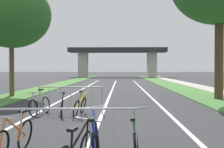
% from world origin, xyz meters
% --- Properties ---
extents(grass_verge_left, '(2.49, 68.79, 0.05)m').
position_xyz_m(grass_verge_left, '(-5.90, 28.14, 0.03)').
color(grass_verge_left, '#477A38').
rests_on(grass_verge_left, ground).
extents(grass_verge_right, '(2.49, 68.79, 0.05)m').
position_xyz_m(grass_verge_right, '(5.90, 28.14, 0.03)').
color(grass_verge_right, '#477A38').
rests_on(grass_verge_right, ground).
extents(sidewalk_path_right, '(1.78, 68.79, 0.08)m').
position_xyz_m(sidewalk_path_right, '(8.03, 28.14, 0.04)').
color(sidewalk_path_right, '#ADA89E').
rests_on(sidewalk_path_right, ground).
extents(lane_stripe_center, '(0.14, 39.80, 0.01)m').
position_xyz_m(lane_stripe_center, '(0.00, 19.90, 0.00)').
color(lane_stripe_center, silver).
rests_on(lane_stripe_center, ground).
extents(lane_stripe_right_lane, '(0.14, 39.80, 0.01)m').
position_xyz_m(lane_stripe_right_lane, '(2.56, 19.90, 0.00)').
color(lane_stripe_right_lane, silver).
rests_on(lane_stripe_right_lane, ground).
extents(lane_stripe_left_lane, '(0.14, 39.80, 0.01)m').
position_xyz_m(lane_stripe_left_lane, '(-2.56, 19.90, 0.00)').
color(lane_stripe_left_lane, silver).
rests_on(lane_stripe_left_lane, ground).
extents(overpass_bridge, '(19.88, 4.38, 5.98)m').
position_xyz_m(overpass_bridge, '(0.00, 56.85, 4.44)').
color(overpass_bridge, '#2D2D30').
rests_on(overpass_bridge, ground).
extents(tree_left_pine_far, '(4.89, 4.89, 7.19)m').
position_xyz_m(tree_left_pine_far, '(-6.10, 15.67, 5.11)').
color(tree_left_pine_far, brown).
rests_on(tree_left_pine_far, ground).
extents(crowd_barrier_nearest, '(2.52, 0.58, 1.05)m').
position_xyz_m(crowd_barrier_nearest, '(-0.22, 3.04, 0.52)').
color(crowd_barrier_nearest, '#ADADB2').
rests_on(crowd_barrier_nearest, ground).
extents(crowd_barrier_second, '(2.51, 0.55, 1.05)m').
position_xyz_m(crowd_barrier_second, '(-1.23, 9.05, 0.52)').
color(crowd_barrier_second, '#ADADB2').
rests_on(crowd_barrier_second, ground).
extents(bicycle_silver_1, '(0.60, 1.64, 0.97)m').
position_xyz_m(bicycle_silver_1, '(-2.33, 8.64, 0.36)').
color(bicycle_silver_1, black).
rests_on(bicycle_silver_1, ground).
extents(bicycle_blue_2, '(0.48, 1.72, 0.99)m').
position_xyz_m(bicycle_blue_2, '(0.24, 3.39, 0.37)').
color(bicycle_blue_2, black).
rests_on(bicycle_blue_2, ground).
extents(bicycle_green_3, '(0.54, 1.62, 0.97)m').
position_xyz_m(bicycle_green_3, '(1.01, 3.47, 0.36)').
color(bicycle_green_3, black).
rests_on(bicycle_green_3, ground).
extents(bicycle_orange_4, '(0.43, 1.72, 0.92)m').
position_xyz_m(bicycle_orange_4, '(-1.37, 3.50, 0.37)').
color(bicycle_orange_4, black).
rests_on(bicycle_orange_4, ground).
extents(bicycle_yellow_6, '(0.59, 1.66, 0.96)m').
position_xyz_m(bicycle_yellow_6, '(-0.80, 8.57, 0.36)').
color(bicycle_yellow_6, black).
rests_on(bicycle_yellow_6, ground).
extents(bicycle_purple_7, '(0.47, 1.60, 0.90)m').
position_xyz_m(bicycle_purple_7, '(-1.49, 8.64, 0.36)').
color(bicycle_purple_7, black).
rests_on(bicycle_purple_7, ground).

